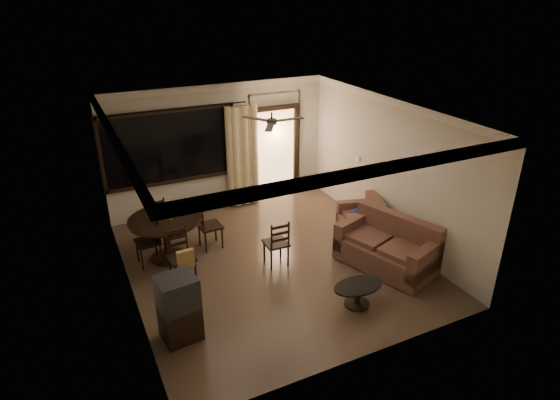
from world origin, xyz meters
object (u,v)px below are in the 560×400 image
dining_chair_west (150,250)px  sofa (388,248)px  dining_chair_north (156,227)px  armchair (362,220)px  dining_chair_east (210,234)px  tv_cabinet (179,308)px  dining_chair_south (183,265)px  side_chair (276,251)px  dining_table (166,227)px  coffee_table (358,292)px

dining_chair_west → sofa: (3.85, -1.94, 0.08)m
dining_chair_north → armchair: dining_chair_north is taller
dining_chair_east → dining_chair_north: bearing=46.8°
tv_cabinet → dining_chair_south: bearing=66.9°
sofa → side_chair: size_ratio=2.07×
tv_cabinet → dining_chair_east: bearing=55.9°
dining_table → armchair: size_ratio=1.34×
dining_chair_south → coffee_table: 2.97m
dining_chair_east → dining_chair_south: size_ratio=1.00×
tv_cabinet → sofa: bearing=-3.0°
dining_table → dining_chair_east: dining_table is taller
dining_chair_west → dining_chair_north: same height
dining_chair_west → dining_chair_south: bearing=22.7°
dining_table → side_chair: (1.72, -1.09, -0.37)m
dining_chair_west → sofa: bearing=59.7°
tv_cabinet → coffee_table: 2.77m
dining_chair_west → dining_chair_east: same height
dining_chair_west → coffee_table: (2.71, -2.67, -0.04)m
sofa → armchair: sofa is taller
dining_chair_north → coffee_table: size_ratio=1.13×
dining_chair_east → coffee_table: (1.53, -2.78, -0.04)m
armchair → dining_chair_south: bearing=-162.6°
dining_chair_east → sofa: bearing=-131.0°
side_chair → tv_cabinet: bearing=30.7°
coffee_table → side_chair: size_ratio=0.91×
dining_chair_west → tv_cabinet: size_ratio=0.94×
dining_table → tv_cabinet: (-0.35, -2.25, -0.14)m
dining_table → side_chair: bearing=-32.3°
dining_chair_west → tv_cabinet: 2.21m
dining_chair_south → side_chair: bearing=-11.5°
dining_chair_west → dining_chair_east: 1.18m
tv_cabinet → coffee_table: size_ratio=1.21×
tv_cabinet → dining_chair_north: bearing=77.5°
dining_table → coffee_table: size_ratio=1.57×
dining_chair_east → dining_chair_north: (-0.88, 0.73, 0.00)m
sofa → coffee_table: sofa is taller
tv_cabinet → sofa: tv_cabinet is taller
dining_chair_east → dining_chair_north: same height
dining_table → side_chair: 2.07m
tv_cabinet → armchair: 4.37m
coffee_table → dining_chair_west: bearing=135.4°
dining_chair_north → armchair: 4.15m
dining_chair_north → dining_chair_east: bearing=136.8°
dining_chair_north → side_chair: (1.77, -1.87, -0.01)m
dining_table → dining_chair_south: (0.05, -0.86, -0.34)m
dining_chair_south → armchair: bearing=-3.1°
dining_chair_east → side_chair: 1.44m
armchair → coffee_table: size_ratio=1.18×
dining_table → sofa: size_ratio=0.69×
side_chair → dining_table: bearing=-30.9°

